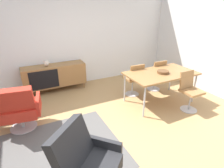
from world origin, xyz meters
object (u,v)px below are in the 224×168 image
object	(u,v)px
dining_table	(161,74)
armchair_black_shell	(86,165)
vase_cobalt	(46,63)
sideboard	(55,75)
dining_chair_back_right	(156,74)
dining_chair_front_right	(190,90)
dining_chair_back_left	(134,78)
lounge_chair_red	(19,108)
wooden_bowl_on_table	(163,72)

from	to	relation	value
dining_table	armchair_black_shell	world-z (taller)	armchair_black_shell
dining_table	vase_cobalt	bearing A→B (deg)	141.92
sideboard	dining_chair_back_right	distance (m)	2.70
sideboard	vase_cobalt	bearing A→B (deg)	179.36
vase_cobalt	dining_chair_front_right	world-z (taller)	vase_cobalt
sideboard	dining_chair_back_left	xyz separation A→B (m)	(1.73, -1.20, 0.03)
vase_cobalt	armchair_black_shell	distance (m)	3.26
dining_table	dining_chair_front_right	world-z (taller)	dining_chair_front_right
dining_table	armchair_black_shell	bearing A→B (deg)	-147.64
sideboard	dining_table	world-z (taller)	dining_table
sideboard	dining_table	xyz separation A→B (m)	(2.08, -1.76, 0.26)
dining_table	armchair_black_shell	distance (m)	2.78
dining_chair_back_right	armchair_black_shell	xyz separation A→B (m)	(-2.68, -2.04, -0.00)
lounge_chair_red	dining_chair_front_right	bearing A→B (deg)	-14.14
dining_chair_back_right	dining_table	bearing A→B (deg)	-121.78
dining_chair_front_right	lounge_chair_red	bearing A→B (deg)	165.86
lounge_chair_red	wooden_bowl_on_table	bearing A→B (deg)	-6.23
sideboard	wooden_bowl_on_table	bearing A→B (deg)	-40.80
dining_table	dining_chair_back_right	world-z (taller)	dining_chair_back_right
dining_chair_back_left	armchair_black_shell	bearing A→B (deg)	-134.20
sideboard	dining_chair_front_right	world-z (taller)	dining_chair_front_right
dining_chair_back_left	lounge_chair_red	distance (m)	2.65
dining_table	dining_chair_front_right	distance (m)	0.70
dining_chair_back_left	dining_chair_back_right	distance (m)	0.70
dining_chair_back_right	lounge_chair_red	xyz separation A→B (m)	(-3.33, -0.28, -0.00)
dining_table	wooden_bowl_on_table	bearing A→B (deg)	-77.11
sideboard	dining_chair_back_left	bearing A→B (deg)	-34.79
dining_chair_front_right	wooden_bowl_on_table	bearing A→B (deg)	123.50
wooden_bowl_on_table	armchair_black_shell	world-z (taller)	armchair_black_shell
dining_chair_back_right	lounge_chair_red	world-z (taller)	lounge_chair_red
dining_chair_back_left	dining_chair_back_right	xyz separation A→B (m)	(0.70, 0.00, 0.00)
wooden_bowl_on_table	sideboard	bearing A→B (deg)	139.20
dining_chair_front_right	armchair_black_shell	world-z (taller)	armchair_black_shell
dining_chair_back_left	lounge_chair_red	bearing A→B (deg)	-173.98
dining_chair_front_right	dining_chair_back_left	bearing A→B (deg)	122.18
dining_chair_back_right	dining_chair_front_right	bearing A→B (deg)	-89.80
vase_cobalt	wooden_bowl_on_table	size ratio (longest dim) A/B	0.59
dining_table	dining_chair_front_right	bearing A→B (deg)	-57.93
dining_chair_front_right	lounge_chair_red	xyz separation A→B (m)	(-3.34, 0.84, -0.00)
armchair_black_shell	dining_chair_back_left	bearing A→B (deg)	45.80
wooden_bowl_on_table	lounge_chair_red	world-z (taller)	lounge_chair_red
sideboard	dining_chair_front_right	distance (m)	3.36
wooden_bowl_on_table	dining_chair_back_right	world-z (taller)	dining_chair_back_right
sideboard	vase_cobalt	distance (m)	0.39
wooden_bowl_on_table	armchair_black_shell	bearing A→B (deg)	-148.56
sideboard	dining_table	size ratio (longest dim) A/B	1.00
vase_cobalt	dining_chair_back_left	xyz separation A→B (m)	(1.89, -1.20, -0.33)
dining_chair_back_left	lounge_chair_red	xyz separation A→B (m)	(-2.63, -0.28, -0.00)
dining_chair_back_right	dining_chair_front_right	distance (m)	1.12
dining_chair_back_left	dining_chair_front_right	xyz separation A→B (m)	(0.70, -1.12, 0.00)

